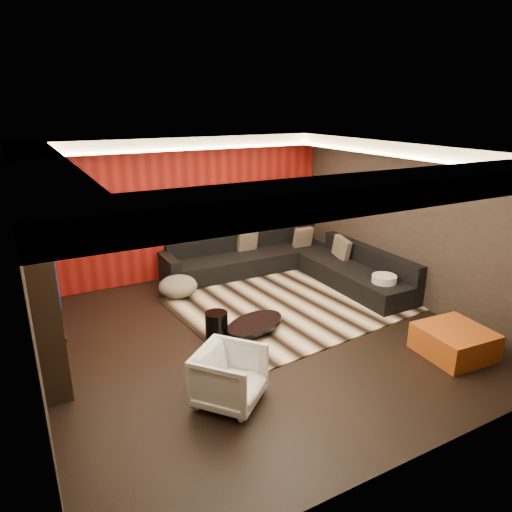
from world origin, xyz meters
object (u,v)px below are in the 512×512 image
sectional_sofa (289,265)px  armchair (230,377)px  white_side_table (383,290)px  orange_ottoman (454,342)px  drum_stool (217,325)px  coffee_table (255,327)px

sectional_sofa → armchair: bearing=-131.6°
white_side_table → orange_ottoman: (-0.33, -1.77, -0.07)m
orange_ottoman → white_side_table: bearing=79.4°
orange_ottoman → armchair: (-3.24, 0.51, 0.14)m
drum_stool → sectional_sofa: size_ratio=0.11×
armchair → white_side_table: bearing=-21.0°
sectional_sofa → drum_stool: bearing=-144.3°
drum_stool → orange_ottoman: drum_stool is taller
white_side_table → armchair: armchair is taller
drum_stool → orange_ottoman: bearing=-36.0°
white_side_table → armchair: bearing=-160.4°
sectional_sofa → coffee_table: bearing=-133.9°
coffee_table → sectional_sofa: sectional_sofa is taller
white_side_table → armchair: size_ratio=0.71×
coffee_table → orange_ottoman: (2.18, -1.86, 0.09)m
drum_stool → armchair: (-0.48, -1.49, 0.12)m
white_side_table → armchair: 3.79m
drum_stool → white_side_table: white_side_table is taller
coffee_table → armchair: bearing=-128.1°
coffee_table → white_side_table: size_ratio=1.97×
coffee_table → white_side_table: white_side_table is taller
armchair → sectional_sofa: size_ratio=0.20×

